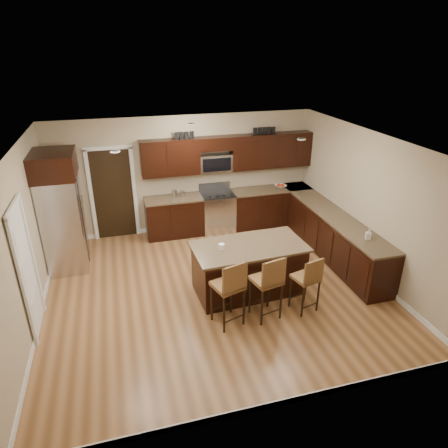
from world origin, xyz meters
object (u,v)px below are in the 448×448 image
object	(u,v)px
range	(217,211)
stool_mid	(269,281)
refrigerator	(62,211)
stool_left	(230,286)
stool_right	(308,278)
island	(249,270)

from	to	relation	value
range	stool_mid	xyz separation A→B (m)	(-0.07, -3.50, 0.24)
stool_mid	refrigerator	size ratio (longest dim) A/B	0.49
stool_mid	refrigerator	world-z (taller)	refrigerator
range	stool_left	size ratio (longest dim) A/B	0.96
range	refrigerator	size ratio (longest dim) A/B	0.47
range	stool_right	distance (m)	3.55
range	stool_mid	size ratio (longest dim) A/B	0.97
stool_mid	range	bearing A→B (deg)	76.15
island	refrigerator	world-z (taller)	refrigerator
stool_left	stool_right	bearing A→B (deg)	-17.01
stool_right	island	bearing A→B (deg)	117.02
range	stool_right	world-z (taller)	range
range	stool_right	xyz separation A→B (m)	(0.63, -3.49, 0.16)
island	stool_left	bearing A→B (deg)	-128.08
range	refrigerator	distance (m)	3.49
refrigerator	island	bearing A→B (deg)	-29.41
stool_left	stool_mid	distance (m)	0.63
stool_right	refrigerator	distance (m)	4.76
range	stool_left	bearing A→B (deg)	-101.38
island	stool_right	world-z (taller)	stool_right
range	refrigerator	world-z (taller)	refrigerator
stool_left	refrigerator	xyz separation A→B (m)	(-2.60, 2.64, 0.48)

